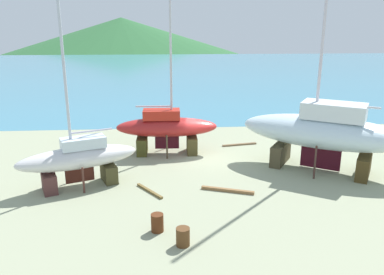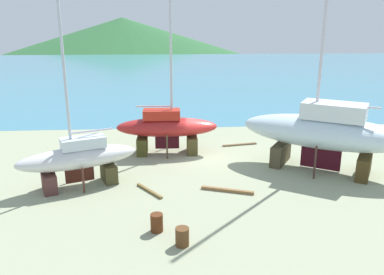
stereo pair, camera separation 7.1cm
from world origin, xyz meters
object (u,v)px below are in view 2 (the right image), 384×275
at_px(sailboat_large_starboard, 324,132).
at_px(barrel_rust_near, 157,223).
at_px(barrel_rust_mid, 352,140).
at_px(sailboat_far_slipway, 167,127).
at_px(barrel_blue_faded, 182,237).
at_px(sailboat_mid_port, 79,158).

height_order(sailboat_large_starboard, barrel_rust_near, sailboat_large_starboard).
distance_m(barrel_rust_near, barrel_rust_mid, 19.01).
bearing_deg(barrel_rust_near, sailboat_large_starboard, 34.28).
bearing_deg(barrel_rust_near, barrel_rust_mid, 39.43).
bearing_deg(sailboat_far_slipway, barrel_rust_mid, 5.86).
distance_m(sailboat_far_slipway, barrel_rust_near, 10.96).
bearing_deg(barrel_blue_faded, barrel_rust_near, 131.02).
height_order(sailboat_large_starboard, barrel_rust_mid, sailboat_large_starboard).
xyz_separation_m(sailboat_large_starboard, sailboat_mid_port, (-14.50, -1.60, -0.79)).
bearing_deg(sailboat_large_starboard, barrel_rust_near, 66.51).
height_order(sailboat_large_starboard, sailboat_far_slipway, sailboat_large_starboard).
relative_size(sailboat_large_starboard, sailboat_mid_port, 1.39).
xyz_separation_m(sailboat_mid_port, sailboat_far_slipway, (4.90, 5.53, 0.19)).
distance_m(sailboat_mid_port, barrel_blue_faded, 8.59).
distance_m(sailboat_large_starboard, barrel_blue_faded, 12.37).
height_order(sailboat_mid_port, barrel_blue_faded, sailboat_mid_port).
distance_m(sailboat_large_starboard, sailboat_mid_port, 14.61).
xyz_separation_m(sailboat_mid_port, barrel_rust_mid, (19.04, 6.76, -1.36)).
relative_size(barrel_blue_faded, barrel_rust_near, 0.96).
xyz_separation_m(barrel_rust_near, barrel_rust_mid, (14.68, 12.07, -0.08)).
relative_size(sailboat_mid_port, sailboat_far_slipway, 0.97).
xyz_separation_m(sailboat_far_slipway, barrel_blue_faded, (0.53, -12.07, -1.49)).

